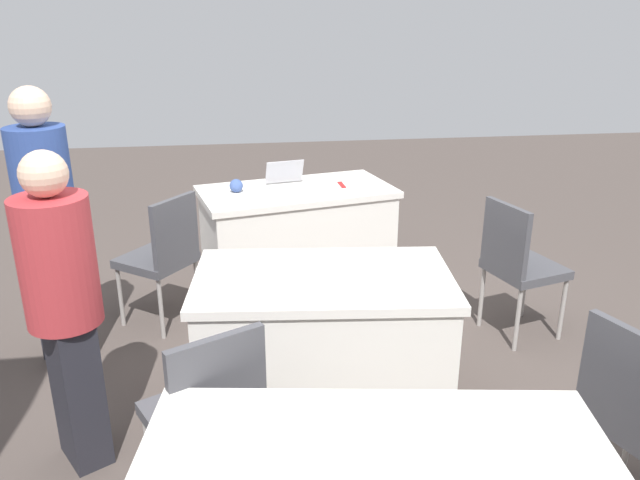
{
  "coord_description": "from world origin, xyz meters",
  "views": [
    {
      "loc": [
        0.45,
        3.3,
        2.14
      ],
      "look_at": [
        -0.01,
        -0.01,
        0.9
      ],
      "focal_mm": 35.13,
      "sensor_mm": 36.0,
      "label": 1
    }
  ],
  "objects_px": {
    "person_presenter": "(48,217)",
    "table_back_left": "(323,339)",
    "chair_tucked_right": "(640,411)",
    "scissors_red": "(342,185)",
    "laptop_silver": "(288,183)",
    "table_foreground": "(297,234)",
    "chair_aisle": "(518,261)",
    "person_attendee_standing": "(64,301)",
    "chair_tucked_left": "(163,252)",
    "yarn_ball": "(236,186)",
    "chair_by_pillar": "(207,410)"
  },
  "relations": [
    {
      "from": "person_presenter",
      "to": "scissors_red",
      "type": "xyz_separation_m",
      "value": [
        -1.98,
        -1.15,
        -0.19
      ]
    },
    {
      "from": "chair_tucked_right",
      "to": "yarn_ball",
      "type": "height_order",
      "value": "chair_tucked_right"
    },
    {
      "from": "table_back_left",
      "to": "laptop_silver",
      "type": "xyz_separation_m",
      "value": [
        0.02,
        -1.79,
        0.43
      ]
    },
    {
      "from": "table_foreground",
      "to": "yarn_ball",
      "type": "height_order",
      "value": "yarn_ball"
    },
    {
      "from": "table_foreground",
      "to": "yarn_ball",
      "type": "bearing_deg",
      "value": 4.2
    },
    {
      "from": "chair_by_pillar",
      "to": "person_presenter",
      "type": "distance_m",
      "value": 1.79
    },
    {
      "from": "laptop_silver",
      "to": "chair_aisle",
      "type": "bearing_deg",
      "value": 127.58
    },
    {
      "from": "chair_tucked_left",
      "to": "scissors_red",
      "type": "relative_size",
      "value": 5.32
    },
    {
      "from": "table_foreground",
      "to": "yarn_ball",
      "type": "distance_m",
      "value": 0.65
    },
    {
      "from": "chair_tucked_right",
      "to": "yarn_ball",
      "type": "bearing_deg",
      "value": -168.36
    },
    {
      "from": "laptop_silver",
      "to": "scissors_red",
      "type": "bearing_deg",
      "value": 169.7
    },
    {
      "from": "person_attendee_standing",
      "to": "yarn_ball",
      "type": "xyz_separation_m",
      "value": [
        -0.82,
        -2.05,
        -0.04
      ]
    },
    {
      "from": "person_presenter",
      "to": "person_attendee_standing",
      "type": "distance_m",
      "value": 1.04
    },
    {
      "from": "person_presenter",
      "to": "person_attendee_standing",
      "type": "bearing_deg",
      "value": -36.33
    },
    {
      "from": "chair_tucked_right",
      "to": "person_presenter",
      "type": "relative_size",
      "value": 0.55
    },
    {
      "from": "table_back_left",
      "to": "chair_by_pillar",
      "type": "distance_m",
      "value": 1.02
    },
    {
      "from": "chair_tucked_left",
      "to": "laptop_silver",
      "type": "bearing_deg",
      "value": -15.72
    },
    {
      "from": "table_foreground",
      "to": "chair_tucked_left",
      "type": "height_order",
      "value": "chair_tucked_left"
    },
    {
      "from": "person_attendee_standing",
      "to": "chair_tucked_right",
      "type": "bearing_deg",
      "value": 42.11
    },
    {
      "from": "chair_tucked_left",
      "to": "scissors_red",
      "type": "height_order",
      "value": "chair_tucked_left"
    },
    {
      "from": "chair_aisle",
      "to": "person_presenter",
      "type": "height_order",
      "value": "person_presenter"
    },
    {
      "from": "laptop_silver",
      "to": "yarn_ball",
      "type": "height_order",
      "value": "laptop_silver"
    },
    {
      "from": "chair_tucked_left",
      "to": "chair_aisle",
      "type": "distance_m",
      "value": 2.43
    },
    {
      "from": "table_foreground",
      "to": "table_back_left",
      "type": "height_order",
      "value": "same"
    },
    {
      "from": "table_foreground",
      "to": "chair_aisle",
      "type": "xyz_separation_m",
      "value": [
        -1.37,
        1.18,
        0.16
      ]
    },
    {
      "from": "chair_aisle",
      "to": "yarn_ball",
      "type": "relative_size",
      "value": 9.1
    },
    {
      "from": "chair_by_pillar",
      "to": "laptop_silver",
      "type": "height_order",
      "value": "laptop_silver"
    },
    {
      "from": "scissors_red",
      "to": "chair_tucked_right",
      "type": "bearing_deg",
      "value": 12.59
    },
    {
      "from": "chair_tucked_right",
      "to": "scissors_red",
      "type": "bearing_deg",
      "value": 176.41
    },
    {
      "from": "chair_tucked_left",
      "to": "laptop_silver",
      "type": "height_order",
      "value": "laptop_silver"
    },
    {
      "from": "table_foreground",
      "to": "yarn_ball",
      "type": "relative_size",
      "value": 15.72
    },
    {
      "from": "chair_tucked_right",
      "to": "chair_aisle",
      "type": "relative_size",
      "value": 1.0
    },
    {
      "from": "person_presenter",
      "to": "table_back_left",
      "type": "bearing_deg",
      "value": 13.81
    },
    {
      "from": "table_foreground",
      "to": "scissors_red",
      "type": "height_order",
      "value": "scissors_red"
    },
    {
      "from": "chair_tucked_right",
      "to": "person_attendee_standing",
      "type": "height_order",
      "value": "person_attendee_standing"
    },
    {
      "from": "chair_aisle",
      "to": "table_foreground",
      "type": "bearing_deg",
      "value": -146.24
    },
    {
      "from": "table_foreground",
      "to": "laptop_silver",
      "type": "bearing_deg",
      "value": -31.29
    },
    {
      "from": "person_presenter",
      "to": "yarn_ball",
      "type": "xyz_separation_m",
      "value": [
        -1.12,
        -1.06,
        -0.14
      ]
    },
    {
      "from": "chair_tucked_right",
      "to": "chair_by_pillar",
      "type": "xyz_separation_m",
      "value": [
        1.8,
        -0.28,
        -0.02
      ]
    },
    {
      "from": "table_foreground",
      "to": "person_presenter",
      "type": "xyz_separation_m",
      "value": [
        1.6,
        1.1,
        0.58
      ]
    },
    {
      "from": "chair_aisle",
      "to": "scissors_red",
      "type": "xyz_separation_m",
      "value": [
        0.99,
        -1.23,
        0.23
      ]
    },
    {
      "from": "table_back_left",
      "to": "chair_tucked_left",
      "type": "relative_size",
      "value": 1.55
    },
    {
      "from": "table_foreground",
      "to": "person_attendee_standing",
      "type": "height_order",
      "value": "person_attendee_standing"
    },
    {
      "from": "table_foreground",
      "to": "chair_by_pillar",
      "type": "bearing_deg",
      "value": 75.71
    },
    {
      "from": "chair_tucked_right",
      "to": "person_presenter",
      "type": "height_order",
      "value": "person_presenter"
    },
    {
      "from": "table_back_left",
      "to": "chair_tucked_right",
      "type": "height_order",
      "value": "chair_tucked_right"
    },
    {
      "from": "table_foreground",
      "to": "table_back_left",
      "type": "relative_size",
      "value": 1.12
    },
    {
      "from": "table_back_left",
      "to": "person_presenter",
      "type": "xyz_separation_m",
      "value": [
        1.56,
        -0.65,
        0.58
      ]
    },
    {
      "from": "scissors_red",
      "to": "laptop_silver",
      "type": "bearing_deg",
      "value": -90.74
    },
    {
      "from": "laptop_silver",
      "to": "scissors_red",
      "type": "height_order",
      "value": "laptop_silver"
    }
  ]
}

